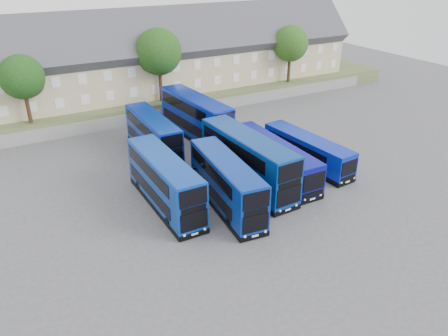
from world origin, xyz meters
TOP-DOWN VIEW (x-y plane):
  - ground at (0.00, 0.00)m, footprint 120.00×120.00m
  - retaining_wall at (0.00, 24.00)m, footprint 70.00×0.40m
  - earth_bank at (0.00, 34.00)m, footprint 80.00×20.00m
  - terrace_row at (3.00, 30.00)m, footprint 60.00×10.40m
  - dd_front_left at (-6.38, 3.86)m, footprint 2.60×11.07m
  - dd_front_mid at (-1.99, 1.25)m, footprint 3.51×10.88m
  - dd_front_right at (1.59, 3.74)m, footprint 3.23×12.15m
  - dd_rear_left at (-3.46, 14.19)m, footprint 2.51×10.66m
  - dd_rear_right at (2.66, 16.60)m, footprint 3.67×12.17m
  - coach_east_a at (4.80, 4.21)m, footprint 2.77×12.25m
  - coach_east_b at (9.10, 4.42)m, footprint 3.18×11.03m
  - tree_west at (-13.85, 25.10)m, footprint 4.80×4.80m
  - tree_mid at (2.15, 25.60)m, footprint 5.76×5.76m
  - tree_east at (22.15, 25.10)m, footprint 5.12×5.12m
  - tree_far at (28.15, 32.10)m, footprint 5.44×5.44m

SIDE VIEW (x-z plane):
  - ground at x=0.00m, z-range 0.00..0.00m
  - retaining_wall at x=0.00m, z-range 0.00..1.50m
  - earth_bank at x=0.00m, z-range 0.00..2.00m
  - coach_east_b at x=9.10m, z-range -0.03..2.94m
  - coach_east_a at x=4.80m, z-range -0.03..3.30m
  - dd_rear_left at x=-3.46m, z-range -0.04..4.19m
  - dd_front_mid at x=-1.99m, z-range -0.04..4.21m
  - dd_front_left at x=-6.38m, z-range -0.04..4.35m
  - dd_rear_right at x=2.66m, z-range -0.04..4.73m
  - dd_front_right at x=1.59m, z-range -0.04..4.75m
  - terrace_row at x=3.00m, z-range 1.00..12.20m
  - tree_west at x=-13.85m, z-range 3.23..10.88m
  - tree_east at x=22.15m, z-range 3.31..11.47m
  - tree_far at x=28.15m, z-range 3.39..12.06m
  - tree_mid at x=2.15m, z-range 3.48..12.66m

